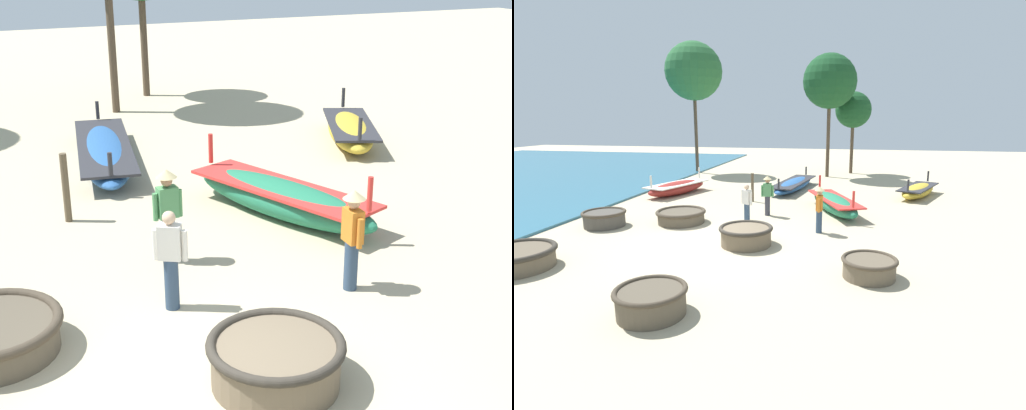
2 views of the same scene
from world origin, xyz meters
The scene contains 9 objects.
ground_plane centered at (0.00, 0.00, 0.00)m, with size 80.00×80.00×0.00m, color #BCAD8C.
coracle_front_left centered at (0.88, 0.09, 0.34)m, with size 1.75×1.75×0.63m.
long_boat_white_hull centered at (1.04, 10.35, 0.30)m, with size 2.14×5.85×1.01m.
long_boat_green_hull centered at (3.50, 5.30, 0.38)m, with size 2.73×4.68×1.31m.
long_boat_ochre_hull centered at (7.63, 9.55, 0.33)m, with size 2.68×4.13×1.14m.
fisherman_crouching centered at (0.30, 2.50, 0.84)m, with size 0.47×0.36×1.57m.
fisherman_hauling centered at (3.08, 1.96, 0.96)m, with size 0.36×0.53×1.67m.
fisherman_standing_right centered at (0.77, 4.13, 0.96)m, with size 0.53×0.36×1.67m.
mooring_post_inland centered at (-0.50, 6.74, 0.70)m, with size 0.14×0.14×1.39m, color brown.
Camera 1 is at (-2.44, -6.76, 5.25)m, focal length 50.00 mm.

